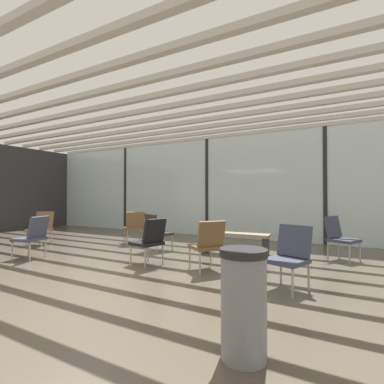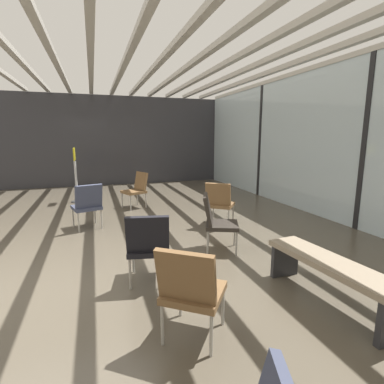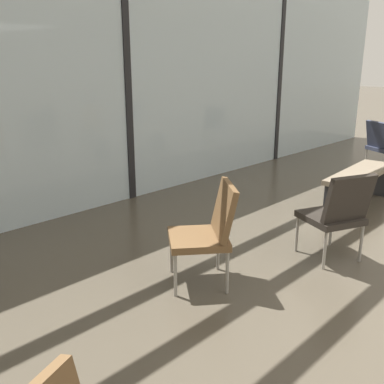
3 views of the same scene
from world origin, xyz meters
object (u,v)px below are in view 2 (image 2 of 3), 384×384
at_px(lounge_chair_2, 148,244).
at_px(lounge_chair_3, 191,287).
at_px(lounge_chair_6, 220,201).
at_px(info_sign, 76,177).
at_px(lounge_chair_1, 137,188).
at_px(lounge_chair_7, 216,219).
at_px(lounge_chair_5, 87,203).
at_px(waiting_bench, 330,270).

distance_m(lounge_chair_2, lounge_chair_3, 1.13).
bearing_deg(lounge_chair_6, info_sign, -10.21).
distance_m(lounge_chair_1, lounge_chair_2, 3.91).
height_order(lounge_chair_2, lounge_chair_3, same).
bearing_deg(lounge_chair_7, lounge_chair_3, 174.00).
height_order(lounge_chair_1, lounge_chair_5, same).
height_order(lounge_chair_2, info_sign, info_sign).
distance_m(lounge_chair_2, waiting_bench, 1.99).
bearing_deg(lounge_chair_3, lounge_chair_7, -81.97).
relative_size(lounge_chair_3, info_sign, 0.60).
relative_size(lounge_chair_6, lounge_chair_7, 1.00).
relative_size(lounge_chair_1, lounge_chair_2, 1.00).
xyz_separation_m(lounge_chair_1, lounge_chair_6, (2.05, 1.31, 0.00)).
bearing_deg(lounge_chair_1, info_sign, -149.34).
bearing_deg(lounge_chair_1, waiting_bench, -7.32).
xyz_separation_m(lounge_chair_1, lounge_chair_2, (3.89, -0.42, 0.00)).
bearing_deg(waiting_bench, lounge_chair_2, 54.19).
bearing_deg(lounge_chair_1, lounge_chair_6, 10.69).
xyz_separation_m(lounge_chair_5, waiting_bench, (3.46, 2.40, -0.13)).
distance_m(lounge_chair_3, lounge_chair_7, 2.07).
bearing_deg(lounge_chair_3, lounge_chair_1, -55.87).
distance_m(lounge_chair_2, lounge_chair_5, 2.54).
bearing_deg(lounge_chair_6, lounge_chair_5, 24.81).
bearing_deg(lounge_chair_7, lounge_chair_6, -3.25).
bearing_deg(info_sign, waiting_bench, 24.34).
distance_m(lounge_chair_7, info_sign, 4.81).
xyz_separation_m(lounge_chair_1, lounge_chair_3, (5.00, -0.26, 0.00)).
height_order(lounge_chair_1, info_sign, info_sign).
distance_m(lounge_chair_2, lounge_chair_7, 1.35).
xyz_separation_m(lounge_chair_2, lounge_chair_5, (-2.44, -0.70, 0.00)).
height_order(lounge_chair_2, waiting_bench, lounge_chair_2).
distance_m(lounge_chair_5, info_sign, 2.57).
bearing_deg(info_sign, lounge_chair_3, 10.86).
distance_m(lounge_chair_6, waiting_bench, 2.87).
xyz_separation_m(lounge_chair_7, info_sign, (-4.29, -2.18, 0.18)).
xyz_separation_m(lounge_chair_5, info_sign, (-2.54, -0.31, 0.18)).
bearing_deg(lounge_chair_7, lounge_chair_5, 70.08).
distance_m(lounge_chair_2, info_sign, 5.09).
bearing_deg(lounge_chair_2, waiting_bench, 161.02).
height_order(lounge_chair_3, lounge_chair_7, same).
xyz_separation_m(waiting_bench, info_sign, (-6.01, -2.72, 0.32)).
distance_m(lounge_chair_5, lounge_chair_6, 2.51).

